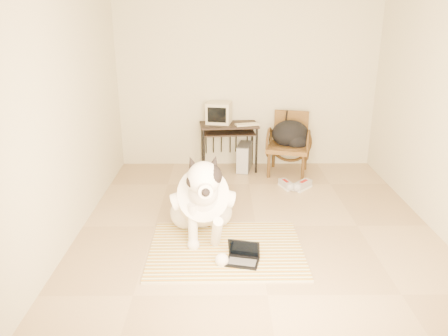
{
  "coord_description": "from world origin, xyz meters",
  "views": [
    {
      "loc": [
        -0.4,
        -4.53,
        2.31
      ],
      "look_at": [
        -0.37,
        -0.17,
        0.77
      ],
      "focal_mm": 35.0,
      "sensor_mm": 36.0,
      "label": 1
    }
  ],
  "objects_px": {
    "computer_desk": "(229,131)",
    "pc_tower": "(244,157)",
    "dog": "(202,201)",
    "crt_monitor": "(219,113)",
    "backpack": "(291,135)",
    "laptop": "(243,256)",
    "rattan_chair": "(289,143)"
  },
  "relations": [
    {
      "from": "computer_desk",
      "to": "laptop",
      "type": "bearing_deg",
      "value": -88.06
    },
    {
      "from": "computer_desk",
      "to": "crt_monitor",
      "type": "bearing_deg",
      "value": 149.91
    },
    {
      "from": "crt_monitor",
      "to": "backpack",
      "type": "xyz_separation_m",
      "value": [
        1.08,
        -0.28,
        -0.28
      ]
    },
    {
      "from": "crt_monitor",
      "to": "pc_tower",
      "type": "xyz_separation_m",
      "value": [
        0.39,
        -0.11,
        -0.68
      ]
    },
    {
      "from": "dog",
      "to": "crt_monitor",
      "type": "distance_m",
      "value": 2.33
    },
    {
      "from": "computer_desk",
      "to": "pc_tower",
      "type": "distance_m",
      "value": 0.48
    },
    {
      "from": "rattan_chair",
      "to": "backpack",
      "type": "height_order",
      "value": "rattan_chair"
    },
    {
      "from": "crt_monitor",
      "to": "backpack",
      "type": "distance_m",
      "value": 1.15
    },
    {
      "from": "crt_monitor",
      "to": "laptop",
      "type": "bearing_deg",
      "value": -85.1
    },
    {
      "from": "computer_desk",
      "to": "backpack",
      "type": "relative_size",
      "value": 1.67
    },
    {
      "from": "dog",
      "to": "pc_tower",
      "type": "distance_m",
      "value": 2.25
    },
    {
      "from": "dog",
      "to": "backpack",
      "type": "relative_size",
      "value": 2.63
    },
    {
      "from": "backpack",
      "to": "rattan_chair",
      "type": "bearing_deg",
      "value": 109.75
    },
    {
      "from": "crt_monitor",
      "to": "rattan_chair",
      "type": "xyz_separation_m",
      "value": [
        1.06,
        -0.22,
        -0.43
      ]
    },
    {
      "from": "pc_tower",
      "to": "crt_monitor",
      "type": "bearing_deg",
      "value": 164.53
    },
    {
      "from": "backpack",
      "to": "computer_desk",
      "type": "bearing_deg",
      "value": 168.48
    },
    {
      "from": "pc_tower",
      "to": "backpack",
      "type": "bearing_deg",
      "value": -13.72
    },
    {
      "from": "dog",
      "to": "crt_monitor",
      "type": "relative_size",
      "value": 3.48
    },
    {
      "from": "backpack",
      "to": "laptop",
      "type": "bearing_deg",
      "value": -108.11
    },
    {
      "from": "pc_tower",
      "to": "rattan_chair",
      "type": "relative_size",
      "value": 0.52
    },
    {
      "from": "computer_desk",
      "to": "rattan_chair",
      "type": "height_order",
      "value": "rattan_chair"
    },
    {
      "from": "crt_monitor",
      "to": "rattan_chair",
      "type": "bearing_deg",
      "value": -11.58
    },
    {
      "from": "laptop",
      "to": "crt_monitor",
      "type": "relative_size",
      "value": 0.86
    },
    {
      "from": "pc_tower",
      "to": "backpack",
      "type": "height_order",
      "value": "backpack"
    },
    {
      "from": "laptop",
      "to": "backpack",
      "type": "xyz_separation_m",
      "value": [
        0.84,
        2.56,
        0.54
      ]
    },
    {
      "from": "crt_monitor",
      "to": "rattan_chair",
      "type": "height_order",
      "value": "crt_monitor"
    },
    {
      "from": "dog",
      "to": "rattan_chair",
      "type": "height_order",
      "value": "dog"
    },
    {
      "from": "laptop",
      "to": "backpack",
      "type": "bearing_deg",
      "value": 71.89
    },
    {
      "from": "rattan_chair",
      "to": "backpack",
      "type": "distance_m",
      "value": 0.16
    },
    {
      "from": "laptop",
      "to": "computer_desk",
      "type": "relative_size",
      "value": 0.39
    },
    {
      "from": "computer_desk",
      "to": "backpack",
      "type": "bearing_deg",
      "value": -11.52
    },
    {
      "from": "computer_desk",
      "to": "pc_tower",
      "type": "relative_size",
      "value": 1.93
    }
  ]
}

